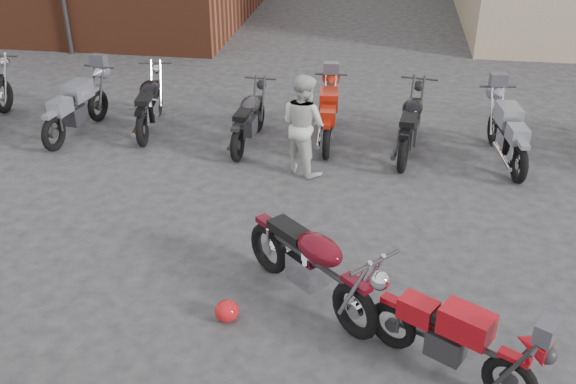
% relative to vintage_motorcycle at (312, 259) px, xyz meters
% --- Properties ---
extents(ground, '(90.00, 90.00, 0.00)m').
position_rel_vintage_motorcycle_xyz_m(ground, '(-0.65, -0.70, -0.62)').
color(ground, '#2C2B2E').
extents(vintage_motorcycle, '(2.04, 1.96, 1.23)m').
position_rel_vintage_motorcycle_xyz_m(vintage_motorcycle, '(0.00, 0.00, 0.00)').
color(vintage_motorcycle, '#5C0B17').
rests_on(vintage_motorcycle, ground).
extents(sportbike, '(1.82, 1.40, 1.03)m').
position_rel_vintage_motorcycle_xyz_m(sportbike, '(1.53, -0.95, -0.10)').
color(sportbike, '#B00E18').
rests_on(sportbike, ground).
extents(helmet, '(0.36, 0.36, 0.26)m').
position_rel_vintage_motorcycle_xyz_m(helmet, '(-0.90, -0.46, -0.49)').
color(helmet, red).
rests_on(helmet, ground).
extents(person_light, '(1.02, 0.98, 1.65)m').
position_rel_vintage_motorcycle_xyz_m(person_light, '(-0.56, 3.44, 0.21)').
color(person_light, silver).
rests_on(person_light, ground).
extents(row_bike_1, '(0.92, 2.06, 1.15)m').
position_rel_vintage_motorcycle_xyz_m(row_bike_1, '(-4.87, 4.32, -0.04)').
color(row_bike_1, gray).
rests_on(row_bike_1, ground).
extents(row_bike_2, '(0.95, 2.06, 1.15)m').
position_rel_vintage_motorcycle_xyz_m(row_bike_2, '(-3.62, 4.72, -0.04)').
color(row_bike_2, black).
rests_on(row_bike_2, ground).
extents(row_bike_3, '(0.74, 1.90, 1.08)m').
position_rel_vintage_motorcycle_xyz_m(row_bike_3, '(-1.65, 4.35, -0.08)').
color(row_bike_3, '#28272A').
rests_on(row_bike_3, ground).
extents(row_bike_4, '(0.74, 1.94, 1.11)m').
position_rel_vintage_motorcycle_xyz_m(row_bike_4, '(-0.27, 4.68, -0.06)').
color(row_bike_4, '#AA200E').
rests_on(row_bike_4, ground).
extents(row_bike_5, '(0.95, 2.13, 1.19)m').
position_rel_vintage_motorcycle_xyz_m(row_bike_5, '(1.17, 4.41, -0.02)').
color(row_bike_5, black).
rests_on(row_bike_5, ground).
extents(row_bike_6, '(0.92, 2.06, 1.15)m').
position_rel_vintage_motorcycle_xyz_m(row_bike_6, '(2.77, 4.30, -0.04)').
color(row_bike_6, gray).
rests_on(row_bike_6, ground).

